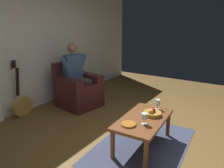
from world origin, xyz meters
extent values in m
plane|color=brown|center=(0.00, 0.00, 0.00)|extent=(7.63, 7.63, 0.00)
cube|color=silver|center=(0.00, -2.68, 1.38)|extent=(6.76, 0.06, 2.77)
cube|color=#383E56|center=(0.20, -0.15, 0.00)|extent=(1.79, 1.25, 0.01)
cube|color=#3D1719|center=(-0.45, -1.93, 0.21)|extent=(0.83, 0.89, 0.42)
cube|color=#3D1719|center=(-0.44, -1.87, 0.47)|extent=(0.47, 0.72, 0.10)
cube|color=#3D1719|center=(-0.72, -1.88, 0.54)|extent=(0.30, 0.80, 0.24)
cube|color=#3D1719|center=(-0.19, -1.97, 0.54)|extent=(0.30, 0.80, 0.24)
cube|color=#3D1719|center=(-0.51, -2.26, 0.67)|extent=(0.73, 0.23, 0.50)
cube|color=#345377|center=(-0.48, -2.09, 0.79)|extent=(0.42, 0.24, 0.56)
sphere|color=brown|center=(-0.48, -2.09, 1.20)|extent=(0.20, 0.20, 0.20)
cylinder|color=#4E4C42|center=(-0.57, -1.88, 0.53)|extent=(0.19, 0.41, 0.13)
cylinder|color=#4E4C42|center=(-0.54, -1.68, 0.26)|extent=(0.13, 0.13, 0.52)
cylinder|color=#345377|center=(-0.69, -2.00, 0.92)|extent=(0.21, 0.12, 0.29)
cylinder|color=#4E4C42|center=(-0.33, -1.91, 0.53)|extent=(0.19, 0.41, 0.13)
cylinder|color=#4E4C42|center=(-0.30, -1.72, 0.26)|extent=(0.13, 0.13, 0.52)
cylinder|color=#345377|center=(-0.25, -2.08, 0.92)|extent=(0.21, 0.12, 0.29)
cube|color=brown|center=(0.20, -0.15, 0.41)|extent=(1.06, 0.61, 0.04)
cylinder|color=brown|center=(-0.28, 0.05, 0.20)|extent=(0.06, 0.06, 0.39)
cylinder|color=brown|center=(0.65, 0.11, 0.20)|extent=(0.06, 0.06, 0.39)
cylinder|color=brown|center=(-0.25, -0.40, 0.20)|extent=(0.06, 0.06, 0.39)
cylinder|color=brown|center=(0.68, -0.35, 0.20)|extent=(0.06, 0.06, 0.39)
cylinder|color=#B58946|center=(0.51, -2.47, 0.19)|extent=(0.39, 0.16, 0.40)
cylinder|color=black|center=(0.51, -2.42, 0.21)|extent=(0.11, 0.02, 0.11)
cube|color=black|center=(0.51, -2.54, 0.65)|extent=(0.05, 0.11, 0.54)
cube|color=black|center=(0.51, -2.59, 0.97)|extent=(0.07, 0.05, 0.14)
cylinder|color=silver|center=(0.37, -0.07, 0.43)|extent=(0.07, 0.07, 0.01)
cylinder|color=silver|center=(0.37, -0.07, 0.47)|extent=(0.01, 0.01, 0.07)
cylinder|color=silver|center=(0.37, -0.07, 0.54)|extent=(0.08, 0.08, 0.07)
cylinder|color=#590C19|center=(0.37, -0.07, 0.52)|extent=(0.07, 0.07, 0.03)
cylinder|color=silver|center=(-0.20, -0.11, 0.43)|extent=(0.07, 0.07, 0.01)
cylinder|color=silver|center=(-0.20, -0.11, 0.47)|extent=(0.01, 0.01, 0.06)
cylinder|color=silver|center=(-0.20, -0.11, 0.54)|extent=(0.07, 0.07, 0.09)
cylinder|color=#590C19|center=(-0.20, -0.11, 0.52)|extent=(0.06, 0.06, 0.03)
cylinder|color=olive|center=(0.05, -0.08, 0.46)|extent=(0.25, 0.25, 0.05)
sphere|color=gold|center=(0.10, -0.09, 0.50)|extent=(0.07, 0.07, 0.07)
sphere|color=red|center=(0.04, -0.08, 0.50)|extent=(0.07, 0.07, 0.07)
cylinder|color=#AD6922|center=(0.50, -0.22, 0.44)|extent=(0.19, 0.19, 0.02)
camera|label=1|loc=(2.67, 0.96, 1.68)|focal=34.04mm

